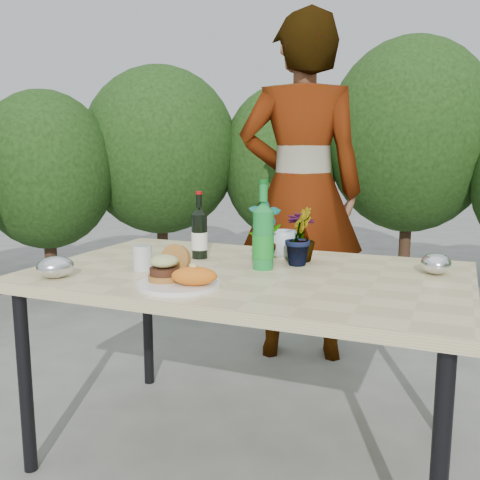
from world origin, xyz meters
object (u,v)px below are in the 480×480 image
at_px(dinner_plate, 179,284).
at_px(wine_bottle, 199,234).
at_px(patio_table, 248,285).
at_px(person, 301,191).

height_order(dinner_plate, wine_bottle, wine_bottle).
bearing_deg(dinner_plate, wine_bottle, 108.37).
height_order(patio_table, dinner_plate, dinner_plate).
bearing_deg(dinner_plate, patio_table, 67.80).
distance_m(wine_bottle, person, 0.98).
bearing_deg(person, wine_bottle, 63.09).
xyz_separation_m(patio_table, dinner_plate, (-0.13, -0.31, 0.06)).
xyz_separation_m(patio_table, wine_bottle, (-0.28, 0.14, 0.16)).
distance_m(patio_table, dinner_plate, 0.34).
bearing_deg(wine_bottle, dinner_plate, -85.33).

